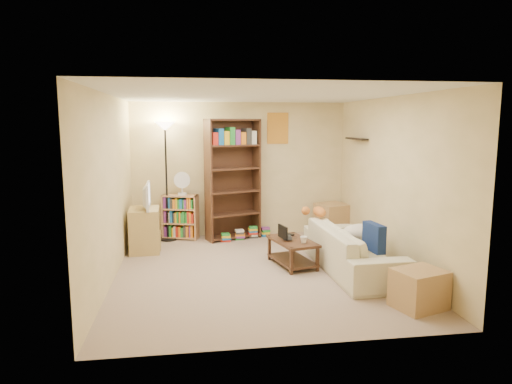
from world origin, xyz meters
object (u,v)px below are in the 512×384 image
Objects in this scene: tv_stand at (145,230)px; end_cabinet at (419,289)px; tabby_cat at (317,212)px; coffee_table at (292,249)px; short_bookshelf at (180,217)px; desk_fan at (182,182)px; sofa at (353,249)px; tall_bookshelf at (233,177)px; television at (144,196)px; mug at (304,240)px; floor_lamp at (165,146)px; side_table at (332,220)px; laptop at (290,238)px.

tv_stand reaches higher than end_cabinet.
tv_stand is 4.43m from end_cabinet.
tabby_cat is 0.51× the size of coffee_table.
tabby_cat is 2.37m from end_cabinet.
coffee_table is 1.18× the size of short_bookshelf.
coffee_table is (-0.50, -0.46, -0.47)m from tabby_cat.
desk_fan is 0.78× the size of end_cabinet.
coffee_table is (-0.81, 0.36, -0.07)m from sofa.
coffee_table is at bearing -28.60° from tv_stand.
sofa is at bearing -72.41° from tall_bookshelf.
television is 4.48m from end_cabinet.
tv_stand is at bearing 62.60° from sofa.
television is 1.73× the size of desk_fan.
mug is (0.12, -0.21, 0.19)m from coffee_table.
floor_lamp reaches higher than desk_fan.
sofa is 3.60× the size of side_table.
floor_lamp is 3.53× the size of side_table.
sofa is at bearing -12.22° from mug.
television is at bearing 150.87° from mug.
short_bookshelf is 4.57m from end_cabinet.
tv_stand is 1.83m from tall_bookshelf.
side_table is at bearing 13.54° from short_bookshelf.
end_cabinet is at bearing -43.12° from tv_stand.
coffee_table is at bearing -43.26° from floor_lamp.
sofa is at bearing 101.25° from end_cabinet.
tall_bookshelf is at bearing -4.30° from floor_lamp.
tv_stand is (-2.38, 1.33, -0.08)m from mug.
end_cabinet is at bearing -133.12° from television.
laptop is 2.53m from television.
floor_lamp reaches higher than short_bookshelf.
tabby_cat is 0.91× the size of end_cabinet.
tv_stand reaches higher than laptop.
mug is at bearing -32.23° from short_bookshelf.
sofa reaches higher than laptop.
side_table is at bearing -19.32° from tall_bookshelf.
end_cabinet is (0.28, -1.42, -0.09)m from sofa.
tv_stand is 0.97× the size of television.
floor_lamp is at bearing 178.06° from side_table.
television is (-2.24, 1.06, 0.52)m from laptop.
floor_lamp reaches higher than side_table.
television reaches higher than coffee_table.
tall_bookshelf is at bearing 99.38° from coffee_table.
side_table is (2.85, -0.15, -0.11)m from short_bookshelf.
tabby_cat reaches higher than tv_stand.
sofa is 3.33m from short_bookshelf.
sofa is 1.45m from end_cabinet.
sofa is at bearing -99.70° from side_table.
floor_lamp reaches higher than coffee_table.
short_bookshelf is at bearing 49.54° from laptop.
side_table is (1.18, 1.64, -0.10)m from laptop.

